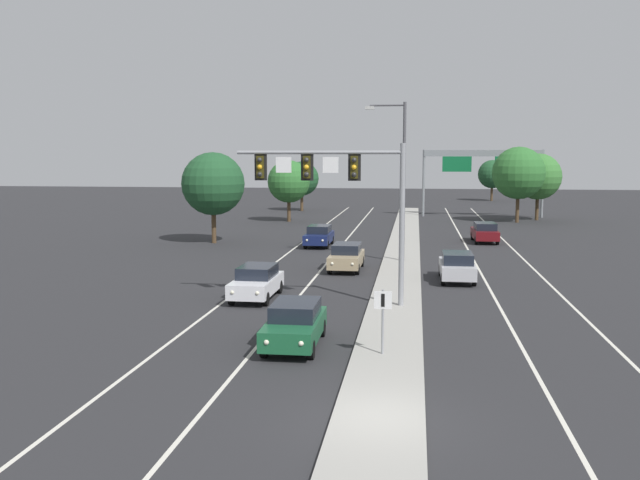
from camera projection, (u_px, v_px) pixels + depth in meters
ground_plane at (378, 422)px, 17.83m from camera, size 260.00×260.00×0.00m
median_island at (397, 288)px, 35.52m from camera, size 2.40×110.00×0.15m
lane_stripe_oncoming_center at (324, 266)px, 43.05m from camera, size 0.14×100.00×0.01m
lane_stripe_receding_center at (479, 270)px, 41.78m from camera, size 0.14×100.00×0.01m
edge_stripe_left at (272, 265)px, 43.50m from camera, size 0.14×100.00×0.01m
edge_stripe_right at (536, 271)px, 41.33m from camera, size 0.14×100.00×0.01m
overhead_signal_mast at (342, 185)px, 30.81m from camera, size 7.53×0.44×7.20m
median_sign_post at (383, 312)px, 23.29m from camera, size 0.60×0.10×2.20m
street_lamp_median at (400, 172)px, 43.88m from camera, size 2.58×0.28×10.00m
car_oncoming_green at (295, 324)px, 24.90m from camera, size 1.86×4.49×1.58m
car_oncoming_white at (257, 282)px, 33.21m from camera, size 1.86×4.49×1.58m
car_oncoming_tan at (346, 256)px, 41.53m from camera, size 1.85×4.48×1.58m
car_oncoming_navy at (319, 236)px, 52.47m from camera, size 1.84×4.48×1.58m
car_receding_silver at (457, 266)px, 37.92m from camera, size 1.84×4.48×1.58m
car_receding_darkred at (485, 232)px, 54.91m from camera, size 1.90×4.50×1.58m
highway_sign_gantry at (483, 162)px, 77.16m from camera, size 13.28×0.42×7.50m
tree_far_left_c at (213, 184)px, 54.02m from camera, size 4.91×4.91×7.10m
tree_far_right_a at (492, 174)px, 105.37m from camera, size 4.29×4.29×6.21m
tree_far_left_a at (302, 179)px, 86.13m from camera, size 4.25×4.25×6.15m
tree_far_right_c at (519, 173)px, 70.80m from camera, size 5.36×5.36×7.75m
tree_far_right_b at (538, 177)px, 73.48m from camera, size 4.89×4.89×7.08m
tree_far_left_b at (289, 182)px, 71.97m from camera, size 4.40×4.40×6.37m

